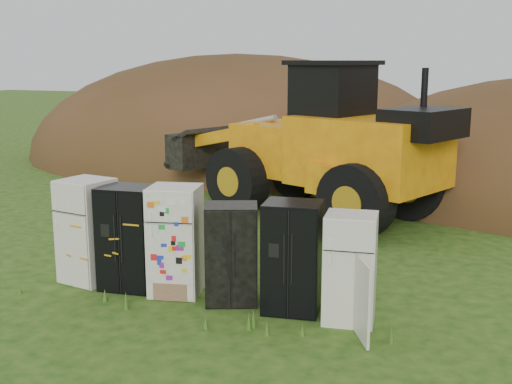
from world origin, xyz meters
TOP-DOWN VIEW (x-y plane):
  - ground at (0.00, 0.00)m, footprint 120.00×120.00m
  - fridge_leftmost at (-2.42, 0.01)m, footprint 0.93×0.90m
  - fridge_black_side at (-1.54, -0.02)m, footprint 1.03×0.86m
  - fridge_sticker at (-0.65, 0.04)m, footprint 0.99×0.94m
  - fridge_dark_mid at (0.39, 0.03)m, footprint 1.04×0.96m
  - fridge_black_right at (1.43, 0.04)m, footprint 0.99×0.87m
  - fridge_open_door at (2.37, -0.02)m, footprint 0.86×0.81m
  - wheel_loader at (-0.64, 6.73)m, footprint 8.73×5.99m
  - dirt_mound_left at (-5.85, 14.41)m, footprint 17.80×13.35m

SIDE VIEW (x-z plane):
  - ground at x=0.00m, z-range 0.00..0.00m
  - dirt_mound_left at x=-5.85m, z-range -4.18..4.18m
  - fridge_dark_mid at x=0.39m, z-range 0.00..1.64m
  - fridge_open_door at x=2.37m, z-range 0.00..1.68m
  - fridge_black_right at x=1.43m, z-range 0.00..1.77m
  - fridge_black_side at x=-1.54m, z-range 0.00..1.81m
  - fridge_sticker at x=-0.65m, z-range 0.00..1.86m
  - fridge_leftmost at x=-2.42m, z-range 0.00..1.86m
  - wheel_loader at x=-0.64m, z-range 0.00..3.92m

